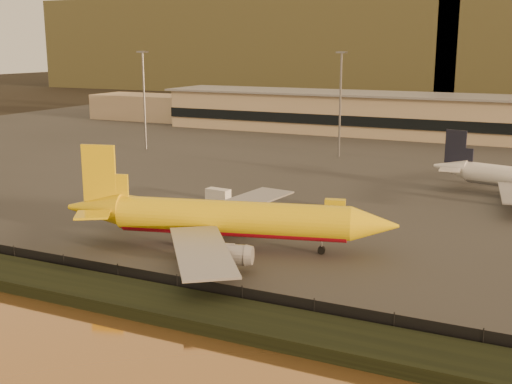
% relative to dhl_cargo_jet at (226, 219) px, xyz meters
% --- Properties ---
extents(ground, '(900.00, 900.00, 0.00)m').
position_rel_dhl_cargo_jet_xyz_m(ground, '(0.89, -4.07, -4.27)').
color(ground, black).
rests_on(ground, ground).
extents(embankment, '(320.00, 7.00, 1.40)m').
position_rel_dhl_cargo_jet_xyz_m(embankment, '(0.89, -21.07, -3.57)').
color(embankment, black).
rests_on(embankment, ground).
extents(tarmac, '(320.00, 220.00, 0.20)m').
position_rel_dhl_cargo_jet_xyz_m(tarmac, '(0.89, 90.93, -4.17)').
color(tarmac, '#2D2D2D').
rests_on(tarmac, ground).
extents(perimeter_fence, '(300.00, 0.05, 2.20)m').
position_rel_dhl_cargo_jet_xyz_m(perimeter_fence, '(0.89, -17.07, -2.97)').
color(perimeter_fence, black).
rests_on(perimeter_fence, tarmac).
extents(terminal_building, '(202.00, 25.00, 12.60)m').
position_rel_dhl_cargo_jet_xyz_m(terminal_building, '(-13.63, 121.48, 1.98)').
color(terminal_building, tan).
rests_on(terminal_building, tarmac).
extents(apron_light_masts, '(152.20, 12.20, 25.40)m').
position_rel_dhl_cargo_jet_xyz_m(apron_light_masts, '(15.89, 70.93, 11.43)').
color(apron_light_masts, slate).
rests_on(apron_light_masts, tarmac).
extents(distant_hills, '(470.00, 160.00, 70.00)m').
position_rel_dhl_cargo_jet_xyz_m(distant_hills, '(-19.85, 335.93, 27.12)').
color(distant_hills, brown).
rests_on(distant_hills, ground).
extents(dhl_cargo_jet, '(45.15, 43.33, 13.63)m').
position_rel_dhl_cargo_jet_xyz_m(dhl_cargo_jet, '(0.00, 0.00, 0.00)').
color(dhl_cargo_jet, yellow).
rests_on(dhl_cargo_jet, tarmac).
extents(gse_vehicle_yellow, '(3.70, 2.29, 1.55)m').
position_rel_dhl_cargo_jet_xyz_m(gse_vehicle_yellow, '(6.35, 27.04, -3.30)').
color(gse_vehicle_yellow, yellow).
rests_on(gse_vehicle_yellow, tarmac).
extents(gse_vehicle_white, '(4.51, 2.40, 1.95)m').
position_rel_dhl_cargo_jet_xyz_m(gse_vehicle_white, '(-14.49, 24.08, -3.10)').
color(gse_vehicle_white, white).
rests_on(gse_vehicle_white, tarmac).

